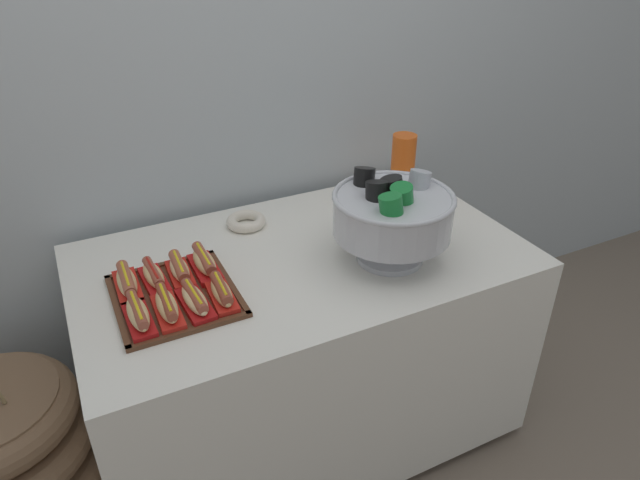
# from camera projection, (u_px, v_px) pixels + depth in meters

# --- Properties ---
(ground_plane) EXTENTS (10.00, 10.00, 0.00)m
(ground_plane) POSITION_uv_depth(u_px,v_px,m) (306.00, 423.00, 2.18)
(ground_plane) COLOR #7A6B5B
(back_wall) EXTENTS (6.00, 0.10, 2.60)m
(back_wall) POSITION_uv_depth(u_px,v_px,m) (237.00, 48.00, 1.91)
(back_wall) COLOR #B2BCC1
(back_wall) RESTS_ON ground_plane
(buffet_table) EXTENTS (1.40, 0.81, 0.76)m
(buffet_table) POSITION_uv_depth(u_px,v_px,m) (304.00, 342.00, 1.97)
(buffet_table) COLOR white
(buffet_table) RESTS_ON ground_plane
(floor_vase) EXTENTS (0.58, 0.58, 1.06)m
(floor_vase) POSITION_uv_depth(u_px,v_px,m) (8.00, 460.00, 1.74)
(floor_vase) COLOR brown
(floor_vase) RESTS_ON ground_plane
(serving_tray) EXTENTS (0.33, 0.36, 0.01)m
(serving_tray) POSITION_uv_depth(u_px,v_px,m) (175.00, 296.00, 1.59)
(serving_tray) COLOR #56331E
(serving_tray) RESTS_ON buffet_table
(hot_dog_0) EXTENTS (0.07, 0.17, 0.06)m
(hot_dog_0) POSITION_uv_depth(u_px,v_px,m) (138.00, 315.00, 1.47)
(hot_dog_0) COLOR #B21414
(hot_dog_0) RESTS_ON serving_tray
(hot_dog_1) EXTENTS (0.07, 0.17, 0.06)m
(hot_dog_1) POSITION_uv_depth(u_px,v_px,m) (167.00, 307.00, 1.50)
(hot_dog_1) COLOR red
(hot_dog_1) RESTS_ON serving_tray
(hot_dog_2) EXTENTS (0.08, 0.18, 0.06)m
(hot_dog_2) POSITION_uv_depth(u_px,v_px,m) (195.00, 300.00, 1.53)
(hot_dog_2) COLOR #B21414
(hot_dog_2) RESTS_ON serving_tray
(hot_dog_3) EXTENTS (0.07, 0.16, 0.06)m
(hot_dog_3) POSITION_uv_depth(u_px,v_px,m) (222.00, 292.00, 1.56)
(hot_dog_3) COLOR red
(hot_dog_3) RESTS_ON serving_tray
(hot_dog_4) EXTENTS (0.07, 0.18, 0.06)m
(hot_dog_4) POSITION_uv_depth(u_px,v_px,m) (127.00, 283.00, 1.60)
(hot_dog_4) COLOR red
(hot_dog_4) RESTS_ON serving_tray
(hot_dog_5) EXTENTS (0.07, 0.16, 0.06)m
(hot_dog_5) POSITION_uv_depth(u_px,v_px,m) (154.00, 276.00, 1.63)
(hot_dog_5) COLOR red
(hot_dog_5) RESTS_ON serving_tray
(hot_dog_6) EXTENTS (0.07, 0.16, 0.06)m
(hot_dog_6) POSITION_uv_depth(u_px,v_px,m) (180.00, 270.00, 1.66)
(hot_dog_6) COLOR red
(hot_dog_6) RESTS_ON serving_tray
(hot_dog_7) EXTENTS (0.07, 0.17, 0.06)m
(hot_dog_7) POSITION_uv_depth(u_px,v_px,m) (205.00, 263.00, 1.68)
(hot_dog_7) COLOR red
(hot_dog_7) RESTS_ON serving_tray
(punch_bowl) EXTENTS (0.37, 0.37, 0.27)m
(punch_bowl) POSITION_uv_depth(u_px,v_px,m) (392.00, 213.00, 1.69)
(punch_bowl) COLOR silver
(punch_bowl) RESTS_ON buffet_table
(cup_stack) EXTENTS (0.09, 0.09, 0.24)m
(cup_stack) POSITION_uv_depth(u_px,v_px,m) (403.00, 166.00, 2.11)
(cup_stack) COLOR #EA5B19
(cup_stack) RESTS_ON buffet_table
(donut) EXTENTS (0.14, 0.14, 0.04)m
(donut) POSITION_uv_depth(u_px,v_px,m) (246.00, 221.00, 1.95)
(donut) COLOR silver
(donut) RESTS_ON buffet_table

